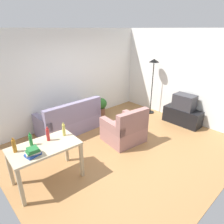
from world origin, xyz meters
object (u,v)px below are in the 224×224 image
object	(u,v)px
potted_plant	(101,105)
bottle_green	(31,140)
desk	(45,151)
armchair	(125,130)
book_stack	(33,152)
torchiere_lamp	(153,72)
tv_stand	(182,116)
couch	(70,121)
bottle_amber	(14,146)
tv	(184,102)
bottle_red	(48,135)
bottle_squat	(64,130)

from	to	relation	value
potted_plant	bottle_green	world-z (taller)	bottle_green
desk	armchair	xyz separation A→B (m)	(2.09, -0.01, -0.33)
armchair	book_stack	distance (m)	2.41
armchair	bottle_green	size ratio (longest dim) A/B	4.04
torchiere_lamp	desk	size ratio (longest dim) A/B	1.47
tv_stand	couch	bearing A→B (deg)	55.46
bottle_amber	couch	bearing A→B (deg)	35.10
tv	potted_plant	world-z (taller)	tv
couch	bottle_red	world-z (taller)	bottle_red
armchair	bottle_amber	size ratio (longest dim) A/B	3.70
torchiere_lamp	bottle_amber	distance (m)	4.61
tv_stand	bottle_squat	size ratio (longest dim) A/B	4.08
desk	potted_plant	size ratio (longest dim) A/B	2.16
armchair	book_stack	bearing A→B (deg)	10.55
potted_plant	tv	bearing A→B (deg)	-58.79
armchair	book_stack	xyz separation A→B (m)	(-2.35, -0.16, 0.51)
bottle_amber	armchair	bearing A→B (deg)	-3.50
bottle_green	bottle_red	distance (m)	0.30
book_stack	desk	bearing A→B (deg)	32.13
potted_plant	armchair	size ratio (longest dim) A/B	0.57
tv_stand	bottle_green	xyz separation A→B (m)	(-4.26, 0.65, 0.63)
tv_stand	desk	world-z (taller)	desk
desk	bottle_red	xyz separation A→B (m)	(0.15, 0.11, 0.23)
bottle_amber	book_stack	world-z (taller)	bottle_amber
tv_stand	bottle_green	distance (m)	4.35
bottle_green	tv_stand	bearing A→B (deg)	-8.71
bottle_amber	book_stack	distance (m)	0.36
desk	torchiere_lamp	bearing A→B (deg)	12.57
couch	potted_plant	distance (m)	1.45
armchair	bottle_amber	bearing A→B (deg)	3.26
couch	bottle_green	world-z (taller)	bottle_green
desk	book_stack	distance (m)	0.35
potted_plant	book_stack	distance (m)	3.61
tv	bottle_green	xyz separation A→B (m)	(-4.26, 0.65, 0.17)
torchiere_lamp	bottle_green	size ratio (longest dim) A/B	7.36
book_stack	armchair	bearing A→B (deg)	3.79
bottle_green	book_stack	world-z (taller)	bottle_green
tv_stand	armchair	distance (m)	2.07
tv_stand	desk	size ratio (longest dim) A/B	0.89
tv_stand	potted_plant	world-z (taller)	potted_plant
bottle_amber	torchiere_lamp	bearing A→B (deg)	6.95
bottle_amber	book_stack	bearing A→B (deg)	-60.18
tv_stand	bottle_green	size ratio (longest dim) A/B	4.47
bottle_squat	book_stack	xyz separation A→B (m)	(-0.72, -0.24, -0.05)
bottle_red	bottle_green	bearing A→B (deg)	168.67
torchiere_lamp	bottle_squat	size ratio (longest dim) A/B	6.71
couch	bottle_squat	distance (m)	1.70
couch	armchair	world-z (taller)	same
bottle_green	bottle_red	bearing A→B (deg)	-11.33
bottle_amber	book_stack	size ratio (longest dim) A/B	1.06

